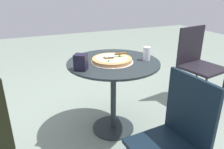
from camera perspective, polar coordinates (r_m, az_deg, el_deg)
name	(u,v)px	position (r m, az deg, el deg)	size (l,w,h in m)	color
ground_plane	(113,128)	(2.28, 0.33, -13.90)	(10.00, 10.00, 0.00)	gray
patio_table	(113,79)	(2.01, 0.36, -1.12)	(0.84, 0.84, 0.72)	#222B2D
pizza_on_tray	(112,60)	(1.93, 0.01, 3.87)	(0.38, 0.38, 0.05)	silver
pizza_server	(115,55)	(1.94, 0.90, 5.27)	(0.08, 0.21, 0.02)	silver
drinking_cup	(147,54)	(1.99, 9.11, 5.46)	(0.07, 0.07, 0.12)	silver
napkin_dispenser	(81,62)	(1.74, -8.21, 3.24)	(0.10, 0.09, 0.13)	black
patio_chair_near	(197,60)	(2.79, 21.58, 3.55)	(0.50, 0.50, 0.91)	black
patio_chair_corner	(175,135)	(1.42, 16.17, -15.15)	(0.40, 0.40, 0.86)	black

